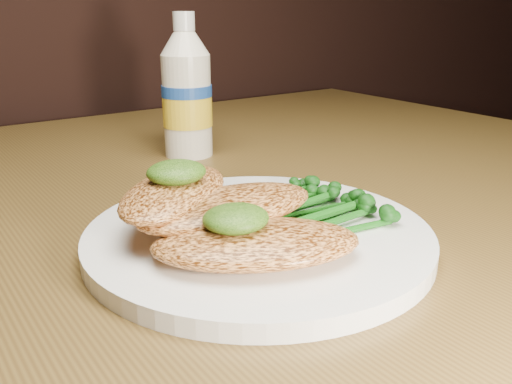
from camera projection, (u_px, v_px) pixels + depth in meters
plate at (259, 236)px, 0.42m from camera, size 0.27×0.27×0.01m
chicken_front at (256, 243)px, 0.37m from camera, size 0.16×0.13×0.02m
chicken_mid at (228, 207)px, 0.41m from camera, size 0.15×0.08×0.02m
chicken_back at (174, 192)px, 0.42m from camera, size 0.15×0.14×0.02m
pesto_front at (236, 218)px, 0.36m from camera, size 0.05×0.05×0.02m
pesto_back at (176, 172)px, 0.41m from camera, size 0.05×0.05×0.02m
broccolini_bundle at (303, 205)px, 0.44m from camera, size 0.14×0.12×0.02m
mayo_bottle at (186, 86)px, 0.65m from camera, size 0.08×0.08×0.17m
pepper_grinder at (183, 103)px, 0.71m from camera, size 0.06×0.06×0.11m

